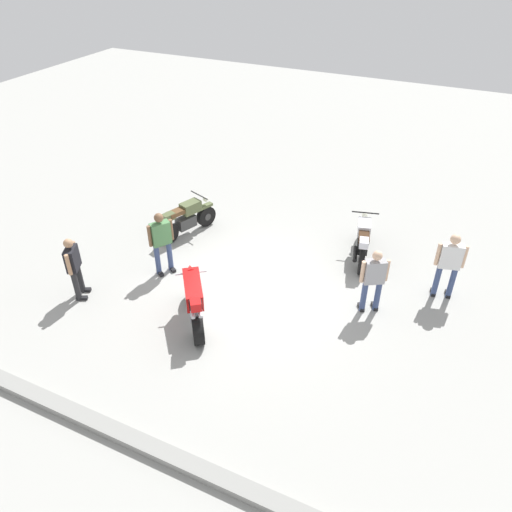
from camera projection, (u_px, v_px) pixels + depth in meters
ground_plane at (247, 290)px, 11.91m from camera, size 40.00×40.00×0.00m
curb_edge at (129, 438)px, 8.44m from camera, size 14.00×0.30×0.15m
motorcycle_silver_cruiser at (362, 240)px, 12.76m from camera, size 0.78×2.06×1.09m
motorcycle_olive_vintage at (187, 219)px, 13.73m from camera, size 0.96×1.89×1.07m
motorcycle_red_sportbike at (194, 299)px, 10.68m from camera, size 1.31×1.68×1.14m
person_in_green_shirt at (161, 239)px, 11.99m from camera, size 0.49×0.59×1.68m
person_in_gray_shirt at (374, 278)px, 10.79m from camera, size 0.59×0.48×1.62m
person_in_black_shirt at (74, 265)px, 11.23m from camera, size 0.46×0.60×1.58m
person_in_white_shirt at (449, 262)px, 11.15m from camera, size 0.66×0.40×1.72m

